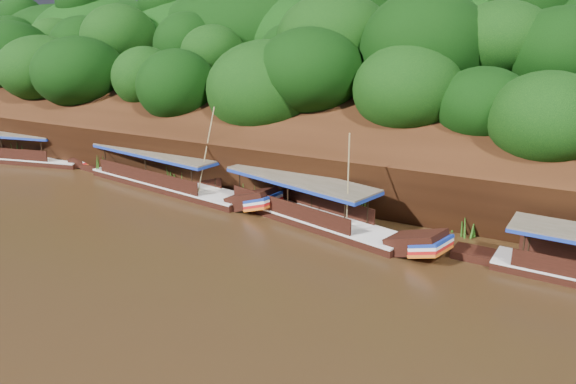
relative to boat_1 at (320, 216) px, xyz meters
The scene contains 6 objects.
ground 7.49m from the boat_1, 81.66° to the right, with size 160.00×160.00×0.00m, color black.
riverbank 15.43m from the boat_1, 86.00° to the left, with size 120.00×30.06×19.40m.
boat_1 is the anchor object (origin of this frame).
boat_2 11.51m from the boat_1, behind, with size 16.30×4.59×6.55m.
boat_3 26.83m from the boat_1, behind, with size 13.50×4.92×2.85m.
reeds 2.92m from the boat_1, 131.98° to the left, with size 51.20×2.33×1.97m.
Camera 1 is at (11.28, -19.65, 11.52)m, focal length 35.00 mm.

